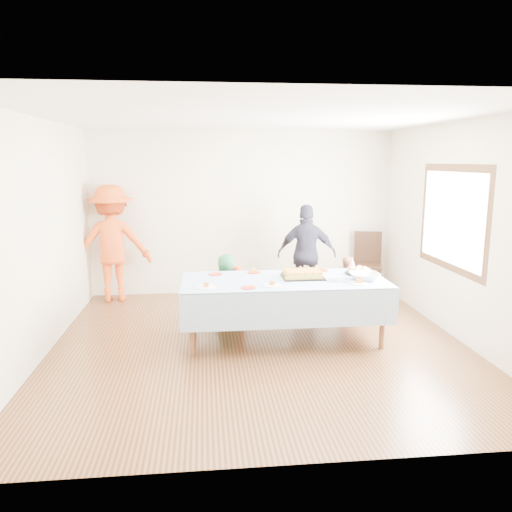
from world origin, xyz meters
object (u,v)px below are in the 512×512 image
at_px(party_table, 284,284).
at_px(dining_chair, 368,260).
at_px(birthday_cake, 303,274).
at_px(adult_left, 112,243).

distance_m(party_table, dining_chair, 2.73).
bearing_deg(birthday_cake, dining_chair, 53.10).
height_order(party_table, adult_left, adult_left).
xyz_separation_m(party_table, birthday_cake, (0.25, 0.07, 0.10)).
distance_m(birthday_cake, dining_chair, 2.53).
bearing_deg(dining_chair, adult_left, -163.58).
xyz_separation_m(birthday_cake, adult_left, (-2.66, 2.03, 0.10)).
xyz_separation_m(party_table, adult_left, (-2.41, 2.10, 0.20)).
xyz_separation_m(dining_chair, adult_left, (-4.17, 0.02, 0.34)).
xyz_separation_m(party_table, dining_chair, (1.76, 2.08, -0.15)).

